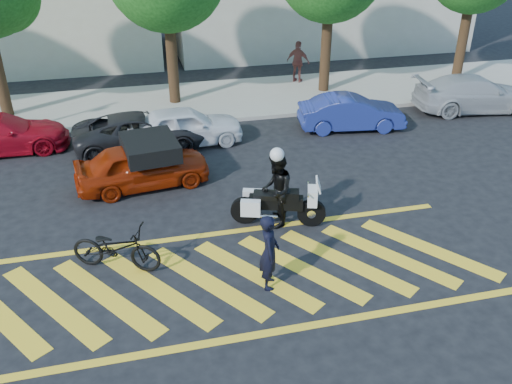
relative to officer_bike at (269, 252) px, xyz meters
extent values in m
plane|color=black|center=(-0.71, 0.43, -0.89)|extent=(90.00, 90.00, 0.00)
cube|color=#9E998E|center=(-0.71, 12.43, -0.82)|extent=(60.00, 5.00, 0.15)
cube|color=yellow|center=(-4.61, 0.43, -0.89)|extent=(2.43, 3.21, 0.01)
cube|color=yellow|center=(-3.51, 0.43, -0.89)|extent=(2.43, 3.21, 0.01)
cube|color=yellow|center=(-2.41, 0.43, -0.89)|extent=(2.43, 3.21, 0.01)
cube|color=yellow|center=(-1.31, 0.43, -0.89)|extent=(2.43, 3.21, 0.01)
cube|color=yellow|center=(-0.21, 0.43, -0.89)|extent=(2.43, 3.21, 0.01)
cube|color=yellow|center=(0.89, 0.43, -0.89)|extent=(2.43, 3.21, 0.01)
cube|color=yellow|center=(1.99, 0.43, -0.89)|extent=(2.43, 3.21, 0.01)
cube|color=yellow|center=(3.09, 0.43, -0.89)|extent=(2.43, 3.21, 0.01)
cube|color=yellow|center=(4.19, 0.43, -0.89)|extent=(2.43, 3.21, 0.01)
cube|color=yellow|center=(-0.71, -1.47, -0.89)|extent=(12.00, 0.20, 0.01)
cube|color=yellow|center=(-0.71, 2.33, -0.89)|extent=(12.00, 0.20, 0.01)
cylinder|color=black|center=(-0.71, 12.43, 1.11)|extent=(0.44, 0.44, 4.00)
cylinder|color=black|center=(5.79, 12.43, 1.11)|extent=(0.44, 0.44, 4.00)
cylinder|color=black|center=(12.29, 12.43, 1.11)|extent=(0.44, 0.44, 4.00)
imported|color=black|center=(0.00, 0.00, 0.00)|extent=(0.57, 0.73, 1.78)
imported|color=black|center=(-3.23, 1.45, -0.34)|extent=(2.23, 1.52, 1.11)
cylinder|color=black|center=(0.06, 2.70, -0.52)|extent=(0.75, 0.38, 0.74)
cylinder|color=silver|center=(0.06, 2.70, -0.52)|extent=(0.27, 0.24, 0.22)
cylinder|color=black|center=(1.72, 2.16, -0.52)|extent=(0.75, 0.38, 0.74)
cylinder|color=silver|center=(1.72, 2.16, -0.52)|extent=(0.27, 0.24, 0.22)
cube|color=black|center=(0.84, 2.45, -0.24)|extent=(1.42, 0.71, 0.34)
cube|color=black|center=(1.16, 2.35, -0.02)|extent=(0.58, 0.47, 0.25)
cube|color=black|center=(0.57, 2.54, -0.04)|extent=(0.70, 0.55, 0.13)
cube|color=silver|center=(1.72, 2.16, -0.02)|extent=(0.38, 0.52, 0.45)
cube|color=silver|center=(0.32, 2.92, -0.28)|extent=(0.54, 0.35, 0.42)
cube|color=silver|center=(0.14, 2.37, -0.28)|extent=(0.54, 0.35, 0.42)
imported|color=black|center=(0.83, 2.43, 0.12)|extent=(1.03, 1.17, 2.02)
imported|color=#912106|center=(-2.40, 5.46, -0.23)|extent=(4.06, 2.06, 1.32)
imported|color=black|center=(-2.32, 8.23, -0.27)|extent=(4.53, 2.24, 1.24)
imported|color=white|center=(-0.81, 8.23, -0.21)|extent=(4.09, 1.92, 1.35)
imported|color=navy|center=(5.32, 8.23, -0.26)|extent=(4.00, 1.86, 1.27)
imported|color=#9FA2A6|center=(10.88, 8.92, -0.19)|extent=(5.04, 2.52, 1.41)
imported|color=brown|center=(5.04, 13.86, 0.18)|extent=(1.12, 1.02, 1.84)
camera|label=1|loc=(-2.55, -9.25, 6.69)|focal=38.00mm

